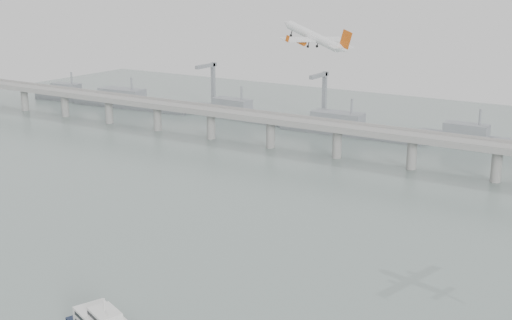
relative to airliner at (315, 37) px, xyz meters
The scene contains 4 objects.
ground 122.27m from the airliner, 98.17° to the right, with size 900.00×900.00×0.00m, color slate.
bridge 135.55m from the airliner, 96.57° to the left, with size 800.00×22.00×23.90m.
distant_fleet 259.30m from the airliner, 132.86° to the left, with size 453.00×60.90×40.00m.
airliner is the anchor object (origin of this frame).
Camera 1 is at (154.24, -188.74, 114.14)m, focal length 48.00 mm.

